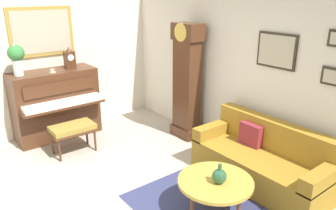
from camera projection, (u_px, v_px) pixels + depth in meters
ground_plane at (105, 200)px, 4.26m from camera, size 6.40×6.00×0.10m
wall_left at (30, 58)px, 5.71m from camera, size 0.13×4.90×2.80m
wall_back at (237, 66)px, 5.16m from camera, size 5.30×0.13×2.80m
piano at (56, 104)px, 5.84m from camera, size 0.87×1.44×1.21m
piano_bench at (73, 129)px, 5.28m from camera, size 0.42×0.70×0.48m
grandfather_clock at (187, 85)px, 5.73m from camera, size 0.52×0.34×2.03m
couch at (263, 161)px, 4.50m from camera, size 1.90×0.80×0.84m
coffee_table at (215, 182)px, 3.80m from camera, size 0.88×0.88×0.45m
mantel_clock at (70, 59)px, 5.78m from camera, size 0.13×0.18×0.38m
flower_vase at (16, 56)px, 5.23m from camera, size 0.26×0.26×0.58m
teacup at (52, 71)px, 5.52m from camera, size 0.12×0.12×0.06m
green_jug at (219, 176)px, 3.71m from camera, size 0.17×0.17×0.24m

